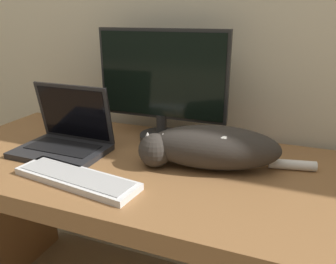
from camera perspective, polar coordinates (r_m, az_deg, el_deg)
desk at (r=1.18m, az=-4.51°, el=-11.78°), size 1.49×0.67×0.73m
monitor at (r=1.24m, az=-1.15°, el=8.49°), size 0.51×0.17×0.42m
laptop at (r=1.22m, az=-17.46°, el=-1.11°), size 0.31×0.22×0.23m
external_keyboard at (r=1.01m, az=-15.69°, el=-7.76°), size 0.41×0.16×0.02m
cat at (r=1.04m, az=7.05°, el=-2.55°), size 0.54×0.24×0.14m
small_toy at (r=1.25m, az=15.17°, el=-1.75°), size 0.04×0.04×0.04m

